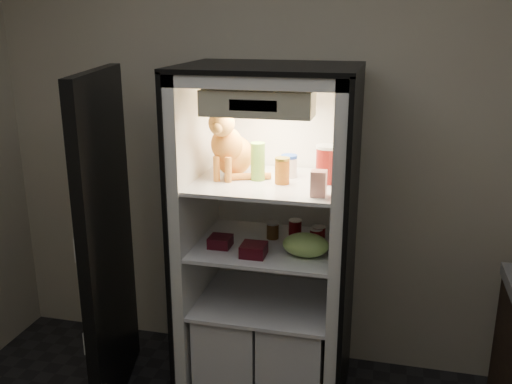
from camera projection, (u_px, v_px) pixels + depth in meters
room_shell at (166, 192)px, 1.62m from camera, size 3.60×3.60×3.60m
refrigerator at (269, 264)px, 3.15m from camera, size 0.90×0.72×1.88m
fridge_door at (107, 248)px, 3.06m from camera, size 0.26×0.86×1.85m
tabby_cat at (230, 148)px, 2.98m from camera, size 0.33×0.39×0.40m
parmesan_shaker at (258, 161)px, 2.93m from camera, size 0.08×0.08×0.20m
mayo_tub at (289, 166)px, 2.99m from camera, size 0.09×0.09×0.12m
salsa_jar at (282, 171)px, 2.87m from camera, size 0.08×0.08×0.13m
pepper_jar at (327, 164)px, 2.88m from camera, size 0.11×0.11×0.19m
cream_carton at (319, 183)px, 2.67m from camera, size 0.07×0.07×0.12m
soda_can_a at (295, 231)px, 3.04m from camera, size 0.07×0.07×0.13m
soda_can_b at (319, 238)px, 2.95m from camera, size 0.07×0.07×0.13m
soda_can_c at (316, 240)px, 2.93m from camera, size 0.07×0.07×0.12m
condiment_jar at (273, 230)px, 3.10m from camera, size 0.07×0.07×0.09m
grape_bag at (306, 245)px, 2.87m from camera, size 0.24×0.17×0.12m
berry_box_left at (220, 242)px, 2.99m from camera, size 0.11×0.11×0.06m
berry_box_right at (254, 250)px, 2.88m from camera, size 0.12×0.12×0.06m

